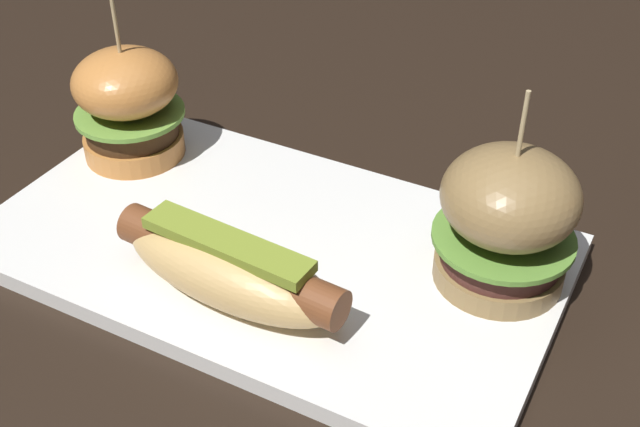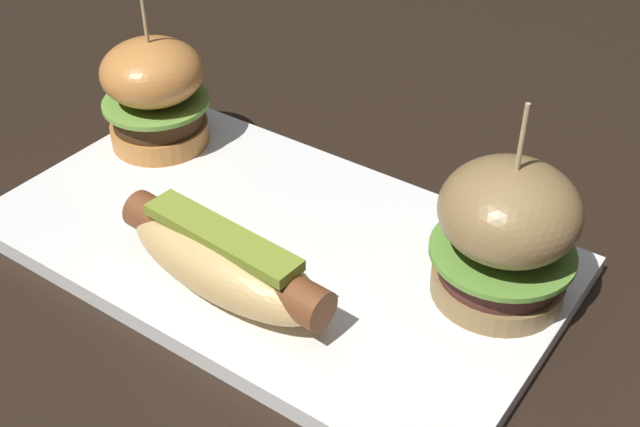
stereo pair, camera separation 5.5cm
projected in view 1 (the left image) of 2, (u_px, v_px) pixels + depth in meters
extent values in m
plane|color=black|center=(270.00, 256.00, 0.60)|extent=(3.00, 3.00, 0.00)
cube|color=white|center=(270.00, 249.00, 0.60)|extent=(0.42, 0.24, 0.01)
ellipsoid|color=tan|center=(229.00, 270.00, 0.53)|extent=(0.17, 0.07, 0.05)
cylinder|color=brown|center=(229.00, 264.00, 0.53)|extent=(0.17, 0.04, 0.03)
cube|color=olive|center=(227.00, 244.00, 0.52)|extent=(0.12, 0.03, 0.01)
cylinder|color=#CB803D|center=(135.00, 144.00, 0.68)|extent=(0.08, 0.08, 0.02)
cylinder|color=#3E2512|center=(132.00, 125.00, 0.67)|extent=(0.08, 0.08, 0.02)
cylinder|color=#6B9E3D|center=(130.00, 113.00, 0.67)|extent=(0.09, 0.09, 0.00)
ellipsoid|color=#CB803D|center=(125.00, 82.00, 0.65)|extent=(0.09, 0.09, 0.05)
cylinder|color=tan|center=(117.00, 34.00, 0.62)|extent=(0.00, 0.00, 0.06)
cylinder|color=olive|center=(498.00, 268.00, 0.56)|extent=(0.09, 0.09, 0.02)
cylinder|color=#4D2722|center=(501.00, 249.00, 0.55)|extent=(0.08, 0.08, 0.02)
cylinder|color=#609338|center=(503.00, 237.00, 0.54)|extent=(0.10, 0.10, 0.00)
ellipsoid|color=olive|center=(510.00, 196.00, 0.52)|extent=(0.09, 0.09, 0.06)
cylinder|color=tan|center=(521.00, 135.00, 0.49)|extent=(0.00, 0.00, 0.06)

